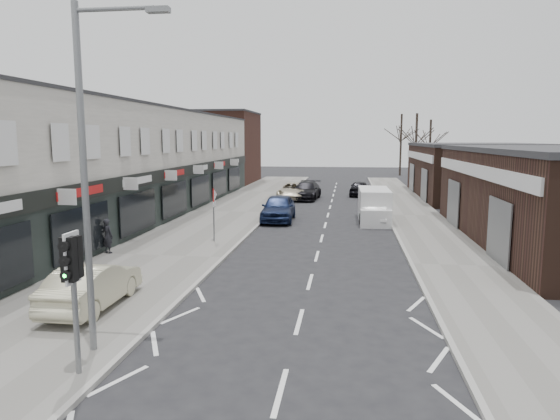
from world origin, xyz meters
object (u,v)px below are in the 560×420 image
(traffic_light, at_px, (72,270))
(parked_car_left_a, at_px, (278,208))
(parked_car_right_a, at_px, (374,212))
(street_lamp, at_px, (91,162))
(pedestrian, at_px, (108,236))
(parked_car_right_b, at_px, (360,188))
(parked_car_left_c, at_px, (293,191))
(white_van, at_px, (374,206))
(parked_car_left_b, at_px, (306,191))
(sedan_on_pavement, at_px, (92,285))
(warning_sign, at_px, (214,199))

(traffic_light, relative_size, parked_car_left_a, 0.64)
(traffic_light, height_order, parked_car_right_a, traffic_light)
(traffic_light, distance_m, parked_car_left_a, 21.35)
(street_lamp, xyz_separation_m, parked_car_right_a, (7.46, 20.00, -3.95))
(pedestrian, xyz_separation_m, parked_car_left_a, (6.16, 10.35, -0.07))
(traffic_light, bearing_deg, parked_car_right_b, 79.37)
(traffic_light, bearing_deg, street_lamp, 95.88)
(parked_car_left_c, xyz_separation_m, parked_car_right_b, (5.64, 3.51, -0.02))
(white_van, xyz_separation_m, parked_car_right_b, (-0.60, 14.05, -0.27))
(pedestrian, xyz_separation_m, parked_car_left_b, (6.97, 21.71, -0.15))
(white_van, height_order, sedan_on_pavement, white_van)
(white_van, bearing_deg, street_lamp, -110.84)
(white_van, xyz_separation_m, sedan_on_pavement, (-9.18, -17.86, -0.17))
(parked_car_left_b, xyz_separation_m, parked_car_right_b, (4.55, 3.38, -0.06))
(pedestrian, relative_size, parked_car_right_b, 0.38)
(sedan_on_pavement, bearing_deg, parked_car_right_a, -118.52)
(parked_car_right_b, bearing_deg, sedan_on_pavement, 80.74)
(sedan_on_pavement, height_order, pedestrian, pedestrian)
(traffic_light, bearing_deg, pedestrian, 113.66)
(pedestrian, relative_size, parked_car_left_b, 0.30)
(parked_car_left_b, xyz_separation_m, parked_car_right_a, (5.13, -11.38, -0.07))
(parked_car_left_a, bearing_deg, parked_car_left_c, 89.67)
(street_lamp, xyz_separation_m, white_van, (7.47, 20.71, -3.66))
(traffic_light, height_order, street_lamp, street_lamp)
(street_lamp, height_order, parked_car_left_c, street_lamp)
(pedestrian, distance_m, parked_car_left_b, 22.80)
(pedestrian, distance_m, parked_car_right_b, 27.61)
(sedan_on_pavement, relative_size, parked_car_left_b, 0.80)
(warning_sign, bearing_deg, pedestrian, -142.04)
(parked_car_left_b, bearing_deg, pedestrian, -102.97)
(parked_car_left_b, height_order, parked_car_right_a, parked_car_left_b)
(street_lamp, bearing_deg, parked_car_right_b, 78.81)
(warning_sign, distance_m, parked_car_right_b, 23.26)
(pedestrian, bearing_deg, parked_car_left_a, -96.66)
(pedestrian, bearing_deg, warning_sign, -117.94)
(sedan_on_pavement, height_order, parked_car_left_c, sedan_on_pavement)
(traffic_light, distance_m, warning_sign, 14.04)
(warning_sign, bearing_deg, parked_car_right_a, 41.68)
(pedestrian, bearing_deg, white_van, -113.57)
(sedan_on_pavement, relative_size, parked_car_right_a, 0.99)
(parked_car_left_c, bearing_deg, parked_car_left_b, 7.97)
(sedan_on_pavement, bearing_deg, parked_car_left_b, -98.46)
(street_lamp, bearing_deg, parked_car_right_a, 69.56)
(sedan_on_pavement, distance_m, parked_car_right_a, 19.44)
(parked_car_left_a, bearing_deg, traffic_light, -95.53)
(white_van, distance_m, parked_car_left_c, 12.25)
(warning_sign, height_order, parked_car_left_a, warning_sign)
(street_lamp, relative_size, warning_sign, 2.96)
(parked_car_left_b, height_order, parked_car_left_c, parked_car_left_b)
(street_lamp, xyz_separation_m, pedestrian, (-4.64, 9.67, -3.73))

